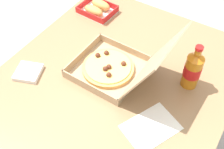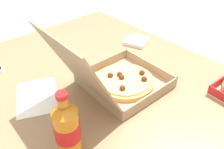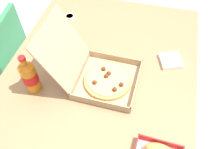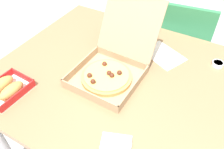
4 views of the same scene
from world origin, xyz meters
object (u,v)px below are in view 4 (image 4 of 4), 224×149
cola_bottle (119,22)px  pizza_box_open (111,67)px  paper_menu (163,55)px  napkin_pile (115,149)px  dipping_sauce_cup (218,64)px  chair (181,44)px  bread_side_box (7,88)px

cola_bottle → pizza_box_open: bearing=-68.1°
pizza_box_open → paper_menu: (0.17, 0.26, -0.05)m
napkin_pile → dipping_sauce_cup: bearing=71.3°
chair → paper_menu: chair is taller
cola_bottle → chair: bearing=57.6°
napkin_pile → dipping_sauce_cup: 0.69m
bread_side_box → napkin_pile: bread_side_box is taller
cola_bottle → dipping_sauce_cup: cola_bottle is taller
bread_side_box → pizza_box_open: bearing=44.3°
bread_side_box → paper_menu: (0.50, 0.59, -0.02)m
dipping_sauce_cup → napkin_pile: bearing=-108.7°
napkin_pile → paper_menu: bearing=94.2°
cola_bottle → paper_menu: bearing=-7.8°
pizza_box_open → bread_side_box: bearing=-135.7°
paper_menu → pizza_box_open: bearing=-97.4°
pizza_box_open → dipping_sauce_cup: (0.43, 0.32, -0.04)m
pizza_box_open → napkin_pile: size_ratio=4.00×
napkin_pile → dipping_sauce_cup: same height
cola_bottle → bread_side_box: bearing=-108.9°
paper_menu → bread_side_box: bearing=-105.6°
paper_menu → cola_bottle: bearing=-163.0°
bread_side_box → dipping_sauce_cup: (0.77, 0.65, -0.01)m
pizza_box_open → bread_side_box: 0.47m
napkin_pile → dipping_sauce_cup: size_ratio=1.96×
pizza_box_open → napkin_pile: bearing=-58.1°
pizza_box_open → cola_bottle: pizza_box_open is taller
chair → dipping_sauce_cup: chair is taller
chair → cola_bottle: size_ratio=3.71×
pizza_box_open → cola_bottle: size_ratio=1.97×
bread_side_box → dipping_sauce_cup: bread_side_box is taller
bread_side_box → napkin_pile: size_ratio=1.79×
pizza_box_open → bread_side_box: size_ratio=2.23×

